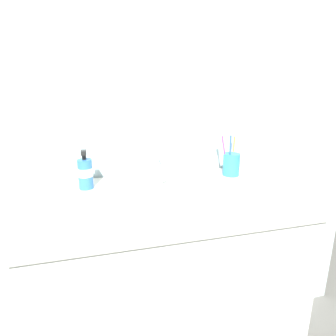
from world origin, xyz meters
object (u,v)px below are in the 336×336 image
object	(u,v)px
toothbrush_blue	(230,150)
soap_dispenser	(85,173)
toothbrush_purple	(224,150)
toothbrush_yellow	(234,149)
faucet	(158,166)
toothbrush_cup	(231,164)

from	to	relation	value
toothbrush_blue	soap_dispenser	distance (m)	0.60
toothbrush_purple	toothbrush_blue	size ratio (longest dim) A/B	0.97
toothbrush_yellow	toothbrush_blue	xyz separation A→B (m)	(-0.04, -0.05, 0.01)
faucet	toothbrush_purple	size ratio (longest dim) A/B	0.89
toothbrush_yellow	toothbrush_blue	bearing A→B (deg)	-130.11
toothbrush_blue	soap_dispenser	size ratio (longest dim) A/B	1.32
faucet	toothbrush_cup	bearing A→B (deg)	-8.02
toothbrush_cup	toothbrush_yellow	bearing A→B (deg)	54.87
faucet	soap_dispenser	xyz separation A→B (m)	(-0.30, -0.05, 0.01)
toothbrush_blue	toothbrush_yellow	bearing A→B (deg)	49.89
faucet	toothbrush_purple	bearing A→B (deg)	-8.33
toothbrush_purple	toothbrush_yellow	size ratio (longest dim) A/B	1.07
toothbrush_cup	toothbrush_blue	size ratio (longest dim) A/B	0.48
toothbrush_cup	soap_dispenser	world-z (taller)	soap_dispenser
toothbrush_yellow	toothbrush_cup	bearing A→B (deg)	-125.13
toothbrush_cup	toothbrush_blue	xyz separation A→B (m)	(-0.02, -0.02, 0.07)
faucet	toothbrush_purple	distance (m)	0.29
toothbrush_cup	toothbrush_purple	size ratio (longest dim) A/B	0.49
faucet	toothbrush_cup	xyz separation A→B (m)	(0.32, -0.04, -0.00)
faucet	toothbrush_yellow	distance (m)	0.35
faucet	toothbrush_blue	size ratio (longest dim) A/B	0.87
toothbrush_cup	toothbrush_yellow	xyz separation A→B (m)	(0.02, 0.03, 0.06)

